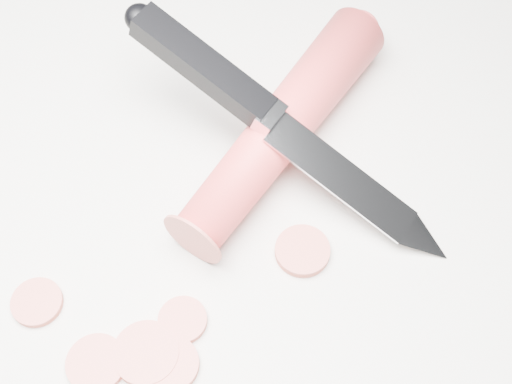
{
  "coord_description": "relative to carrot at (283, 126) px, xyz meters",
  "views": [
    {
      "loc": [
        0.05,
        -0.22,
        0.43
      ],
      "look_at": [
        0.06,
        0.02,
        0.02
      ],
      "focal_mm": 50.0,
      "sensor_mm": 36.0,
      "label": 1
    }
  ],
  "objects": [
    {
      "name": "carrot_slice_0",
      "position": [
        -0.07,
        -0.16,
        -0.02
      ],
      "size": [
        0.04,
        0.04,
        0.01
      ],
      "primitive_type": "cylinder",
      "color": "#C15247",
      "rests_on": "ground"
    },
    {
      "name": "carrot_slice_1",
      "position": [
        -0.09,
        -0.15,
        -0.02
      ],
      "size": [
        0.04,
        0.04,
        0.01
      ],
      "primitive_type": "cylinder",
      "color": "#C15247",
      "rests_on": "ground"
    },
    {
      "name": "ground",
      "position": [
        -0.08,
        -0.07,
        -0.02
      ],
      "size": [
        2.4,
        2.4,
        0.0
      ],
      "primitive_type": "plane",
      "color": "beige",
      "rests_on": "ground"
    },
    {
      "name": "carrot_slice_4",
      "position": [
        -0.07,
        -0.13,
        -0.02
      ],
      "size": [
        0.03,
        0.03,
        0.01
      ],
      "primitive_type": "cylinder",
      "color": "#C15247",
      "rests_on": "ground"
    },
    {
      "name": "carrot",
      "position": [
        0.0,
        0.0,
        0.0
      ],
      "size": [
        0.15,
        0.2,
        0.04
      ],
      "primitive_type": "cylinder",
      "rotation": [
        1.57,
        0.0,
        -0.62
      ],
      "color": "red",
      "rests_on": "ground"
    },
    {
      "name": "carrot_slice_3",
      "position": [
        0.01,
        -0.09,
        -0.02
      ],
      "size": [
        0.04,
        0.04,
        0.01
      ],
      "primitive_type": "cylinder",
      "color": "#C15247",
      "rests_on": "ground"
    },
    {
      "name": "carrot_slice_5",
      "position": [
        -0.12,
        -0.16,
        -0.02
      ],
      "size": [
        0.04,
        0.04,
        0.01
      ],
      "primitive_type": "cylinder",
      "color": "#C15247",
      "rests_on": "ground"
    },
    {
      "name": "carrot_slice_2",
      "position": [
        -0.16,
        -0.12,
        -0.02
      ],
      "size": [
        0.03,
        0.03,
        0.01
      ],
      "primitive_type": "cylinder",
      "color": "#C15247",
      "rests_on": "ground"
    },
    {
      "name": "kitchen_knife",
      "position": [
        0.0,
        -0.02,
        0.02
      ],
      "size": [
        0.23,
        0.17,
        0.09
      ],
      "primitive_type": null,
      "color": "silver",
      "rests_on": "ground"
    }
  ]
}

